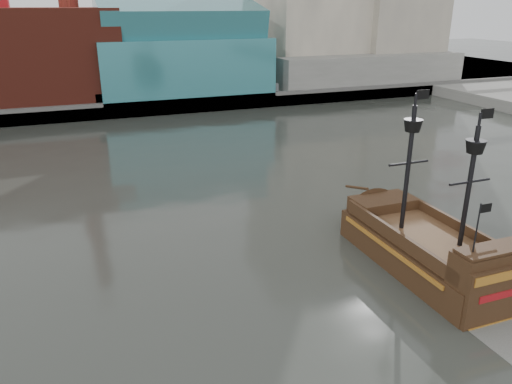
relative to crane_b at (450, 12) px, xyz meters
name	(u,v)px	position (x,y,z in m)	size (l,w,h in m)	color
ground	(300,336)	(-88.23, -92.00, -15.57)	(400.00, 400.00, 0.00)	#262924
promenade_far	(115,85)	(-88.23, 0.00, -14.57)	(220.00, 60.00, 2.00)	slate
seawall	(135,109)	(-88.23, -29.50, -14.27)	(220.00, 1.00, 2.60)	#4C4C49
crane_b	(450,12)	(0.00, 0.00, 0.00)	(19.10, 4.00, 26.25)	slate
pirate_ship	(428,254)	(-76.55, -88.30, -14.38)	(5.73, 17.69, 13.22)	black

